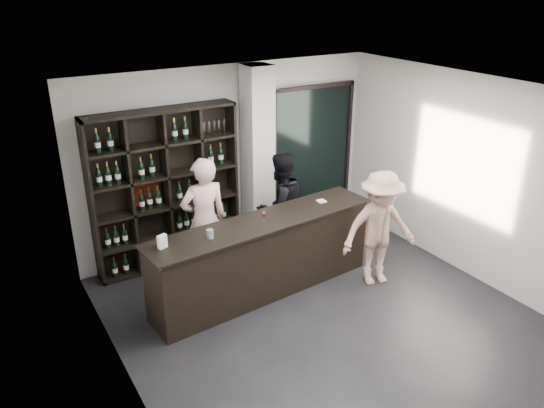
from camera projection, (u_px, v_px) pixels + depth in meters
floor at (331, 324)px, 6.76m from camera, size 5.00×5.50×0.01m
wine_shelf at (166, 190)px, 7.76m from camera, size 2.20×0.35×2.40m
structural_column at (258, 159)px, 8.30m from camera, size 0.40×0.40×2.90m
glass_panel at (313, 147)px, 9.06m from camera, size 1.60×0.08×2.10m
tasting_counter at (264, 257)px, 7.24m from camera, size 3.33×0.69×1.10m
taster_pink at (204, 221)px, 7.43m from camera, size 0.70×0.48×1.85m
taster_black at (280, 207)px, 8.06m from camera, size 0.90×0.74×1.71m
customer at (379, 229)px, 7.38m from camera, size 1.22×0.90×1.69m
wine_glass at (264, 215)px, 6.97m from camera, size 0.09×0.09×0.17m
spit_cup at (210, 234)px, 6.53m from camera, size 0.11×0.11×0.12m
napkin_stack at (321, 201)px, 7.61m from camera, size 0.12×0.12×0.02m
card_stand at (162, 242)px, 6.29m from camera, size 0.12×0.09×0.17m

